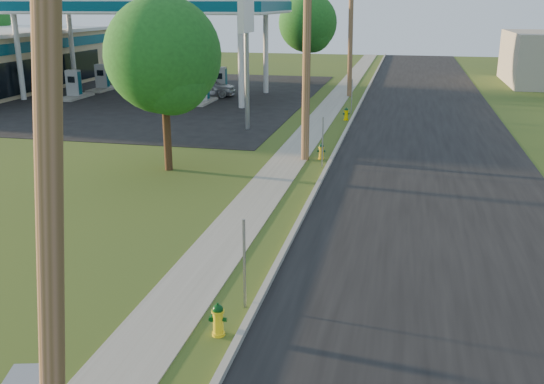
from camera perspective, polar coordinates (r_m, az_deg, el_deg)
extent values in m
cube|color=black|center=(18.15, 15.45, -3.26)|extent=(8.00, 120.00, 0.02)
cube|color=gray|center=(18.31, 2.89, -2.22)|extent=(0.15, 120.00, 0.15)
cube|color=gray|center=(18.68, -2.42, -2.01)|extent=(1.50, 120.00, 0.03)
cube|color=black|center=(43.97, -13.88, 8.83)|extent=(26.00, 28.00, 0.02)
cylinder|color=brown|center=(7.33, -20.30, 4.67)|extent=(1.31, 0.32, 9.48)
cylinder|color=brown|center=(24.36, 3.31, 14.30)|extent=(0.32, 0.32, 9.80)
cylinder|color=brown|center=(42.21, 7.42, 15.31)|extent=(0.49, 0.32, 9.50)
cube|color=gray|center=(12.75, -2.62, -6.81)|extent=(0.05, 0.04, 2.00)
cube|color=gray|center=(23.79, 4.78, 4.69)|extent=(0.05, 0.04, 2.00)
cube|color=gray|center=(35.73, 7.52, 8.89)|extent=(0.05, 0.04, 2.00)
cylinder|color=silver|center=(43.63, -22.72, 11.57)|extent=(0.36, 0.36, 5.50)
cylinder|color=silver|center=(49.18, -18.31, 12.55)|extent=(0.36, 0.36, 5.50)
cylinder|color=silver|center=(37.20, -2.94, 12.07)|extent=(0.36, 0.36, 5.50)
cylinder|color=silver|center=(43.57, -0.59, 12.88)|extent=(0.36, 0.36, 5.50)
cube|color=silver|center=(42.68, -11.96, 16.73)|extent=(18.00, 9.00, 0.90)
cube|color=#02465A|center=(42.68, -11.96, 16.73)|extent=(18.15, 9.15, 0.63)
cube|color=silver|center=(42.68, -11.94, 16.31)|extent=(18.18, 9.18, 0.10)
cube|color=gray|center=(43.40, -18.05, 8.48)|extent=(1.20, 3.20, 0.18)
cube|color=#9EA0A3|center=(43.27, -18.17, 9.73)|extent=(0.90, 0.50, 1.70)
cube|color=#02465A|center=(43.27, -18.17, 9.73)|extent=(0.94, 0.40, 1.50)
cube|color=black|center=(43.01, -18.38, 10.01)|extent=(0.50, 0.02, 0.40)
cube|color=gray|center=(39.64, -6.61, 8.44)|extent=(1.20, 3.20, 0.18)
cube|color=#9EA0A3|center=(39.51, -6.66, 9.81)|extent=(0.90, 0.50, 1.70)
cube|color=#02465A|center=(39.51, -6.66, 9.81)|extent=(0.94, 0.40, 1.50)
cube|color=black|center=(39.22, -6.80, 10.12)|extent=(0.50, 0.02, 0.40)
cube|color=gray|center=(46.86, -15.60, 9.30)|extent=(1.20, 3.20, 0.18)
cube|color=#9EA0A3|center=(46.74, -15.69, 10.46)|extent=(0.90, 0.50, 1.70)
cube|color=#02465A|center=(46.74, -15.69, 10.46)|extent=(0.94, 0.40, 1.50)
cube|color=black|center=(46.48, -15.88, 10.72)|extent=(0.50, 0.02, 0.40)
cube|color=gray|center=(43.40, -4.88, 9.27)|extent=(1.20, 3.20, 0.18)
cube|color=#9EA0A3|center=(43.28, -4.92, 10.52)|extent=(0.90, 0.50, 1.70)
cube|color=#02465A|center=(43.28, -4.92, 10.52)|extent=(0.94, 0.40, 1.50)
cube|color=black|center=(42.99, -5.03, 10.81)|extent=(0.50, 0.02, 0.40)
cube|color=#02465A|center=(46.59, -20.97, 12.74)|extent=(0.06, 22.00, 0.70)
cube|color=black|center=(46.74, -20.71, 10.43)|extent=(0.06, 16.06, 2.20)
cylinder|color=gray|center=(30.75, -2.38, 10.48)|extent=(0.24, 0.24, 5.00)
cube|color=silver|center=(30.53, -2.46, 16.63)|extent=(0.30, 2.00, 2.00)
cylinder|color=#3C2515|center=(23.52, -9.88, 6.04)|extent=(0.30, 0.30, 3.36)
sphere|color=#1C501C|center=(23.15, -10.23, 12.57)|extent=(4.30, 4.30, 4.30)
sphere|color=#1C501C|center=(22.79, -9.48, 10.84)|extent=(2.96, 2.96, 2.96)
cylinder|color=#3C2515|center=(49.73, 3.33, 12.32)|extent=(0.30, 0.30, 3.59)
sphere|color=#1C501C|center=(49.56, 3.39, 15.63)|extent=(4.60, 4.60, 4.60)
sphere|color=#1C501C|center=(49.23, 3.79, 14.78)|extent=(3.16, 3.16, 3.16)
cylinder|color=yellow|center=(12.22, -5.05, -13.14)|extent=(0.26, 0.26, 0.06)
cylinder|color=yellow|center=(12.10, -5.09, -12.12)|extent=(0.20, 0.20, 0.56)
cylinder|color=yellow|center=(11.98, -5.12, -11.12)|extent=(0.26, 0.26, 0.04)
sphere|color=#05370F|center=(11.96, -5.12, -10.96)|extent=(0.21, 0.21, 0.21)
cylinder|color=#05370F|center=(11.91, -5.14, -10.49)|extent=(0.05, 0.05, 0.06)
cylinder|color=#05370F|center=(11.95, -5.27, -12.11)|extent=(0.11, 0.11, 0.10)
cylinder|color=#05370F|center=(12.09, -5.70, -11.75)|extent=(0.10, 0.09, 0.08)
cylinder|color=#05370F|center=(12.03, -4.49, -11.88)|extent=(0.10, 0.09, 0.08)
cylinder|color=gold|center=(25.24, 4.65, 3.17)|extent=(0.25, 0.25, 0.05)
cylinder|color=gold|center=(25.18, 4.66, 3.71)|extent=(0.20, 0.20, 0.54)
cylinder|color=gold|center=(25.12, 4.68, 4.23)|extent=(0.25, 0.25, 0.04)
sphere|color=#0B351E|center=(25.11, 4.68, 4.31)|extent=(0.21, 0.21, 0.21)
cylinder|color=#0B351E|center=(25.09, 4.68, 4.55)|extent=(0.05, 0.05, 0.05)
cylinder|color=#0B351E|center=(25.04, 4.64, 3.80)|extent=(0.10, 0.11, 0.10)
cylinder|color=#0B351E|center=(25.17, 4.38, 3.88)|extent=(0.09, 0.08, 0.08)
cylinder|color=#0B351E|center=(25.15, 4.95, 3.85)|extent=(0.09, 0.08, 0.08)
cylinder|color=#FDD300|center=(33.84, 6.97, 6.77)|extent=(0.27, 0.27, 0.06)
cylinder|color=#FDD300|center=(33.80, 6.99, 7.20)|extent=(0.21, 0.21, 0.57)
cylinder|color=#FDD300|center=(33.76, 7.00, 7.61)|extent=(0.27, 0.27, 0.04)
sphere|color=#0B381B|center=(33.75, 7.01, 7.68)|extent=(0.22, 0.22, 0.22)
cylinder|color=#0B381B|center=(33.73, 7.01, 7.87)|extent=(0.05, 0.05, 0.06)
cylinder|color=#0B381B|center=(33.66, 7.04, 7.29)|extent=(0.13, 0.14, 0.10)
cylinder|color=#0B381B|center=(33.76, 6.77, 7.33)|extent=(0.12, 0.11, 0.09)
cylinder|color=#0B381B|center=(33.81, 7.22, 7.33)|extent=(0.12, 0.11, 0.09)
cube|color=gray|center=(8.85, -21.98, -16.41)|extent=(0.88, 1.03, 0.04)
imported|color=#B8BBC0|center=(42.48, -6.26, 9.87)|extent=(4.19, 1.91, 1.39)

